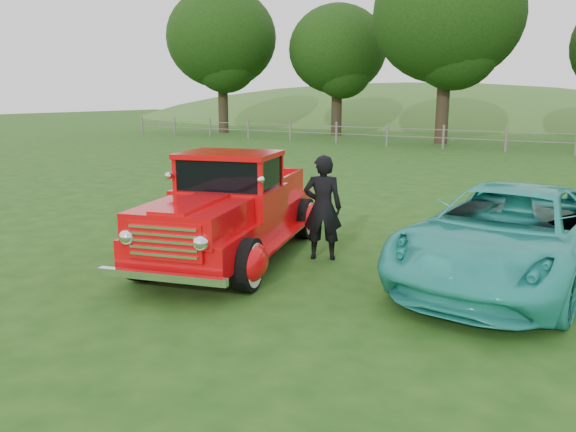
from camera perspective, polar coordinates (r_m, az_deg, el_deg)
The scene contains 9 objects.
ground at distance 8.55m, azimuth -7.15°, elevation -6.21°, with size 140.00×140.00×0.00m, color #1D4612.
distant_hills at distance 66.81m, azimuth 23.35°, elevation 5.04°, with size 116.00×60.00×18.00m.
fence_line at distance 28.85m, azimuth 21.28°, elevation 7.28°, with size 48.00×0.12×1.20m.
tree_far_west at distance 41.09m, azimuth -6.77°, elevation 17.48°, with size 7.60×7.60×9.93m.
tree_mid_west at distance 38.44m, azimuth 5.07°, elevation 16.48°, with size 6.40×6.40×8.46m.
tree_near_west at distance 32.87m, azimuth 15.93°, elevation 18.99°, with size 8.00×8.00×10.42m.
red_pickup at distance 9.38m, azimuth -5.71°, elevation 0.54°, with size 3.14×5.27×1.78m.
teal_sedan at distance 8.79m, azimuth 21.46°, elevation -1.76°, with size 2.30×4.98×1.38m, color #2BAFA3.
man at distance 9.23m, azimuth 3.54°, elevation 0.86°, with size 0.64×0.42×1.74m, color black.
Camera 1 is at (5.09, -6.32, 2.69)m, focal length 35.00 mm.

